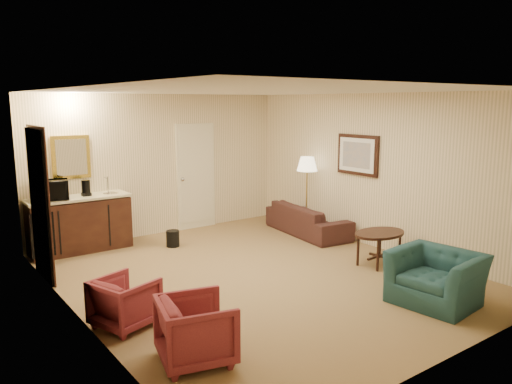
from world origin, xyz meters
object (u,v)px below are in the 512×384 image
sofa (308,214)px  coffee_maker (86,188)px  coffee_table (379,248)px  microwave (49,188)px  rose_chair_near (125,300)px  rose_chair_far (196,327)px  teal_armchair (437,269)px  wetbar_cabinet (80,224)px  floor_lamp (307,195)px  waste_bin (173,239)px

sofa → coffee_maker: bearing=76.3°
coffee_table → microwave: (-3.89, 3.41, 0.86)m
rose_chair_near → rose_chair_far: (0.25, -1.13, 0.04)m
teal_armchair → coffee_table: teal_armchair is taller
wetbar_cabinet → rose_chair_near: (-0.50, -3.19, -0.15)m
microwave → rose_chair_near: bearing=-77.4°
wetbar_cabinet → sofa: 4.06m
wetbar_cabinet → floor_lamp: bearing=-18.9°
wetbar_cabinet → waste_bin: bearing=-27.0°
rose_chair_far → rose_chair_near: bearing=27.1°
sofa → coffee_maker: 3.99m
teal_armchair → waste_bin: teal_armchair is taller
rose_chair_near → coffee_maker: size_ratio=2.33×
wetbar_cabinet → floor_lamp: size_ratio=1.13×
coffee_table → floor_lamp: (0.40, 2.10, 0.47)m
microwave → coffee_table: bearing=-27.6°
wetbar_cabinet → waste_bin: size_ratio=5.87×
sofa → rose_chair_far: sofa is taller
sofa → waste_bin: size_ratio=6.77×
teal_armchair → coffee_maker: coffee_maker is taller
sofa → coffee_maker: size_ratio=7.15×
rose_chair_far → waste_bin: rose_chair_far is taller
microwave → rose_chair_far: bearing=-73.8°
coffee_table → waste_bin: size_ratio=3.17×
microwave → coffee_maker: bearing=14.2°
coffee_maker → waste_bin: bearing=-9.7°
coffee_maker → teal_armchair: bearing=-41.3°
wetbar_cabinet → rose_chair_far: bearing=-93.3°
floor_lamp → microwave: 4.50m
wetbar_cabinet → rose_chair_far: 4.33m
rose_chair_far → floor_lamp: size_ratio=0.48×
rose_chair_near → microwave: (0.06, 3.17, 0.80)m
teal_armchair → waste_bin: (-1.48, 4.14, -0.30)m
teal_armchair → floor_lamp: bearing=157.4°
sofa → wetbar_cabinet: bearing=76.9°
floor_lamp → coffee_maker: bearing=160.5°
sofa → teal_armchair: (-0.97, -3.41, 0.07)m
coffee_table → microwave: 5.24m
sofa → teal_armchair: teal_armchair is taller
sofa → waste_bin: 2.57m
rose_chair_near → sofa: bearing=-86.5°
sofa → coffee_maker: (-3.67, 1.41, 0.68)m
floor_lamp → waste_bin: 2.65m
wetbar_cabinet → teal_armchair: wetbar_cabinet is taller
wetbar_cabinet → coffee_maker: bearing=-3.0°
floor_lamp → microwave: bearing=163.1°
sofa → rose_chair_near: (-4.30, -1.77, -0.06)m
floor_lamp → sofa: bearing=-116.6°
sofa → floor_lamp: floor_lamp is taller
microwave → coffee_maker: size_ratio=2.14×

